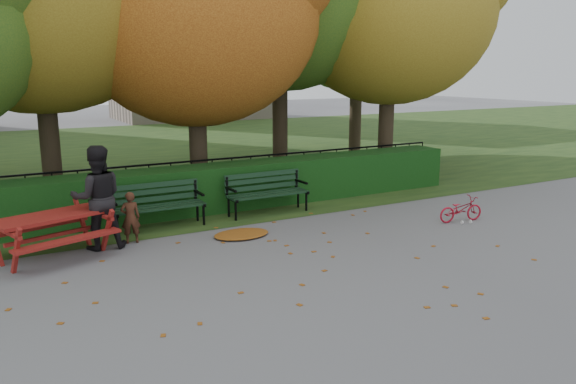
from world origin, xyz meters
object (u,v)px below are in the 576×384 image
bench_right (266,190)px  adult (98,198)px  picnic_table (51,224)px  child (130,218)px  bench_left (157,202)px  bicycle (461,209)px  tree_g (370,3)px

bench_right → adult: bearing=-167.6°
picnic_table → bench_right: bearing=-5.6°
picnic_table → child: size_ratio=2.19×
bench_left → picnic_table: bench_left is taller
bench_left → bicycle: bearing=-25.0°
adult → child: bearing=-169.6°
child → adult: 0.70m
bicycle → tree_g: bearing=-16.2°
bicycle → adult: bearing=84.3°
bench_right → bicycle: (3.15, -2.59, -0.26)m
adult → picnic_table: bearing=17.2°
child → adult: bearing=11.1°
tree_g → bicycle: (-4.08, -8.65, -5.11)m
picnic_table → adult: (0.79, 0.15, 0.33)m
picnic_table → adult: size_ratio=1.14×
adult → bench_left: bearing=-141.4°
picnic_table → child: child is taller
bench_left → bicycle: size_ratio=1.81×
tree_g → bicycle: 10.85m
bench_left → child: 1.04m
tree_g → child: (-10.35, -6.82, -4.90)m
tree_g → picnic_table: (-11.68, -7.02, -4.80)m
bench_left → picnic_table: (-2.04, -0.96, 0.05)m
child → adult: (-0.54, -0.04, 0.43)m
bench_left → bench_right: (2.40, 0.00, 0.00)m
tree_g → adult: (-10.89, -6.86, -4.47)m
tree_g → adult: bearing=-147.8°
picnic_table → bicycle: bearing=-29.9°
picnic_table → bicycle: 7.78m
tree_g → adult: tree_g is taller
bench_right → child: size_ratio=1.91×
tree_g → picnic_table: bearing=-149.0°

